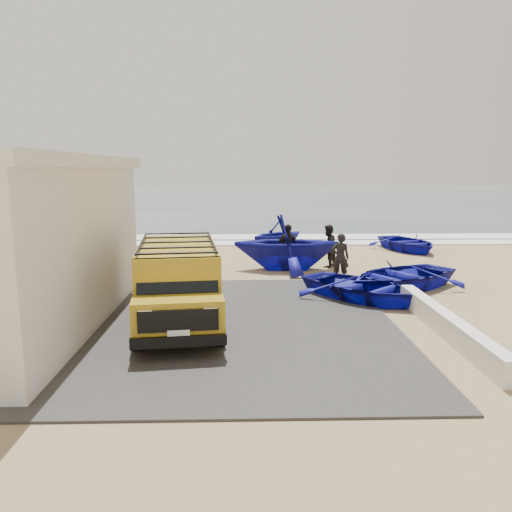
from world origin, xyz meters
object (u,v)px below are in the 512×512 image
object	(u,v)px
boat_near_right	(400,276)
boat_far_right	(407,243)
fisherman_front	(340,258)
fisherman_middle	(328,246)
van	(178,281)
boat_mid_left	(287,242)
fisherman_back	(287,247)
boat_far_left	(278,234)
parapet	(447,325)
boat_near_left	(362,287)

from	to	relation	value
boat_near_right	boat_far_right	bearing A→B (deg)	128.12
boat_near_right	fisherman_front	distance (m)	2.17
fisherman_front	fisherman_middle	size ratio (longest dim) A/B	1.00
van	boat_mid_left	bearing A→B (deg)	57.15
fisherman_back	fisherman_front	bearing A→B (deg)	-88.28
boat_near_right	fisherman_back	xyz separation A→B (m)	(-3.49, 3.33, 0.46)
boat_far_left	fisherman_front	size ratio (longest dim) A/B	1.77
parapet	boat_near_right	bearing A→B (deg)	85.62
boat_far_left	fisherman_front	distance (m)	7.02
van	boat_near_right	world-z (taller)	van
fisherman_front	fisherman_back	world-z (taller)	fisherman_back
fisherman_middle	parapet	bearing A→B (deg)	44.75
van	fisherman_back	size ratio (longest dim) A/B	2.88
van	boat_near_right	bearing A→B (deg)	21.06
boat_near_left	boat_far_left	bearing A→B (deg)	59.59
boat_far_left	boat_far_right	bearing A→B (deg)	47.88
boat_near_right	boat_mid_left	bearing A→B (deg)	-165.64
parapet	boat_far_left	size ratio (longest dim) A/B	1.95
boat_mid_left	fisherman_back	xyz separation A→B (m)	(0.03, -0.00, -0.19)
boat_near_left	boat_far_left	size ratio (longest dim) A/B	1.31
van	boat_far_right	xyz separation A→B (m)	(9.68, 11.44, -0.75)
parapet	boat_mid_left	size ratio (longest dim) A/B	1.45
boat_near_left	boat_mid_left	world-z (taller)	boat_mid_left
boat_near_left	boat_far_right	size ratio (longest dim) A/B	1.03
boat_near_right	fisherman_middle	distance (m)	4.24
boat_near_right	fisherman_front	xyz separation A→B (m)	(-1.81, 1.13, 0.43)
boat_far_right	fisherman_middle	distance (m)	6.03
boat_mid_left	fisherman_middle	world-z (taller)	boat_mid_left
parapet	fisherman_front	xyz separation A→B (m)	(-1.44, 5.89, 0.59)
parapet	fisherman_middle	size ratio (longest dim) A/B	3.47
parapet	fisherman_back	distance (m)	8.70
boat_near_right	fisherman_back	distance (m)	4.85
boat_far_left	fisherman_back	xyz separation A→B (m)	(0.06, -4.59, 0.10)
fisherman_middle	fisherman_back	xyz separation A→B (m)	(-1.70, -0.49, 0.04)
boat_near_right	fisherman_front	size ratio (longest dim) A/B	2.46
boat_far_right	fisherman_back	world-z (taller)	fisherman_back
boat_near_right	fisherman_back	world-z (taller)	fisherman_back
fisherman_middle	fisherman_back	bearing A→B (deg)	-38.66
boat_far_left	fisherman_middle	distance (m)	4.46
boat_mid_left	boat_far_right	distance (m)	7.71
boat_far_right	boat_far_left	bearing A→B (deg)	162.89
boat_near_right	boat_far_right	xyz separation A→B (m)	(2.78, 7.73, -0.04)
boat_far_left	boat_far_right	size ratio (longest dim) A/B	0.79
parapet	fisherman_front	world-z (taller)	fisherman_front
fisherman_back	parapet	bearing A→B (deg)	-104.48
boat_far_left	fisherman_middle	world-z (taller)	fisherman_middle
boat_near_left	parapet	bearing A→B (deg)	-111.75
boat_far_right	fisherman_front	bearing A→B (deg)	-140.16
boat_far_left	boat_mid_left	bearing A→B (deg)	-39.97
fisherman_middle	fisherman_back	size ratio (longest dim) A/B	0.95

